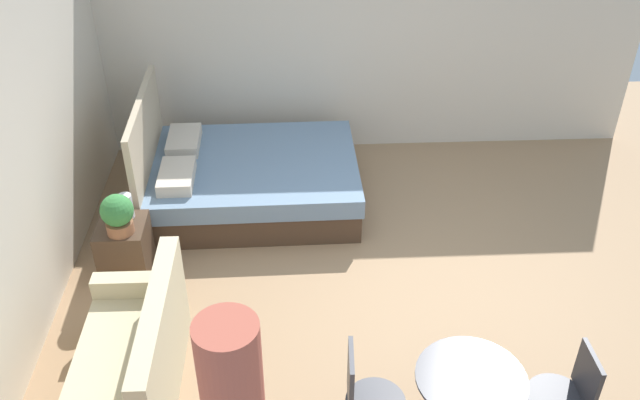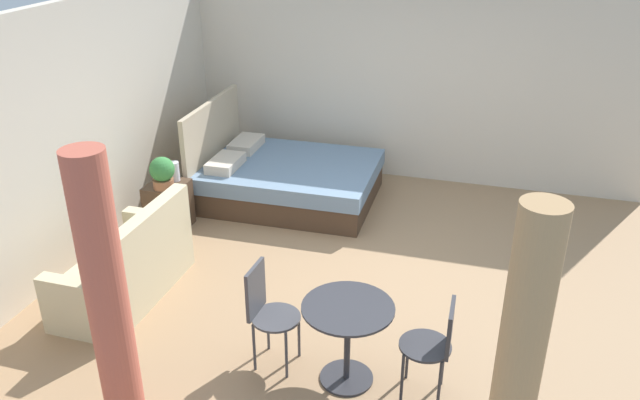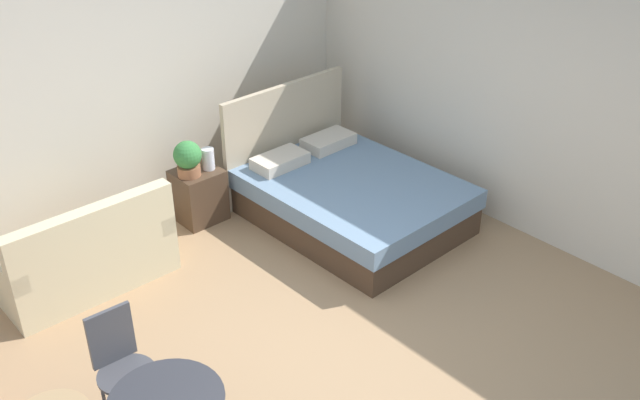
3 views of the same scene
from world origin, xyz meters
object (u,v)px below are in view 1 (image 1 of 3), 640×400
at_px(potted_plant, 118,214).
at_px(cafe_chair_near_couch, 570,391).
at_px(vase, 126,206).
at_px(couch, 133,366).
at_px(nightstand, 125,250).
at_px(cafe_chair_near_window, 363,393).
at_px(bed, 247,179).
at_px(balcony_table, 467,399).

bearing_deg(potted_plant, cafe_chair_near_couch, -119.35).
bearing_deg(vase, cafe_chair_near_couch, -122.39).
distance_m(couch, potted_plant, 1.36).
bearing_deg(cafe_chair_near_couch, nightstand, 59.52).
distance_m(potted_plant, vase, 0.23).
bearing_deg(nightstand, potted_plant, -164.56).
relative_size(couch, cafe_chair_near_window, 1.66).
height_order(bed, potted_plant, bed).
xyz_separation_m(couch, cafe_chair_near_window, (-0.51, -1.59, 0.23)).
xyz_separation_m(nightstand, balcony_table, (-1.91, -2.56, 0.21)).
distance_m(bed, potted_plant, 1.62).
bearing_deg(potted_plant, balcony_table, -125.52).
xyz_separation_m(couch, vase, (1.48, 0.26, 0.36)).
height_order(vase, balcony_table, vase).
xyz_separation_m(bed, cafe_chair_near_window, (-2.98, -0.88, 0.25)).
xyz_separation_m(potted_plant, vase, (0.22, -0.02, -0.08)).
relative_size(potted_plant, cafe_chair_near_couch, 0.44).
xyz_separation_m(cafe_chair_near_window, cafe_chair_near_couch, (-0.03, -1.34, -0.02)).
height_order(bed, vase, bed).
distance_m(nightstand, cafe_chair_near_couch, 3.75).
bearing_deg(bed, vase, 135.25).
bearing_deg(balcony_table, bed, 27.22).
distance_m(nightstand, cafe_chair_near_window, 2.68).
bearing_deg(nightstand, couch, -167.25).
distance_m(balcony_table, cafe_chair_near_window, 0.67).
distance_m(couch, vase, 1.55).
xyz_separation_m(vase, cafe_chair_near_window, (-2.00, -1.85, -0.13)).
bearing_deg(nightstand, bed, -42.70).
xyz_separation_m(bed, cafe_chair_near_couch, (-3.00, -2.21, 0.23)).
bearing_deg(bed, potted_plant, 140.55).
height_order(bed, nightstand, bed).
relative_size(potted_plant, cafe_chair_near_window, 0.41).
bearing_deg(nightstand, balcony_table, -126.69).
bearing_deg(cafe_chair_near_couch, vase, 57.61).
xyz_separation_m(bed, couch, (-2.46, 0.71, 0.02)).
bearing_deg(cafe_chair_near_window, cafe_chair_near_couch, -91.10).
height_order(potted_plant, cafe_chair_near_window, potted_plant).
relative_size(potted_plant, balcony_table, 0.51).
height_order(couch, potted_plant, potted_plant).
bearing_deg(balcony_table, couch, 76.31).
distance_m(nightstand, vase, 0.40).
bearing_deg(bed, cafe_chair_near_couch, -143.58).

